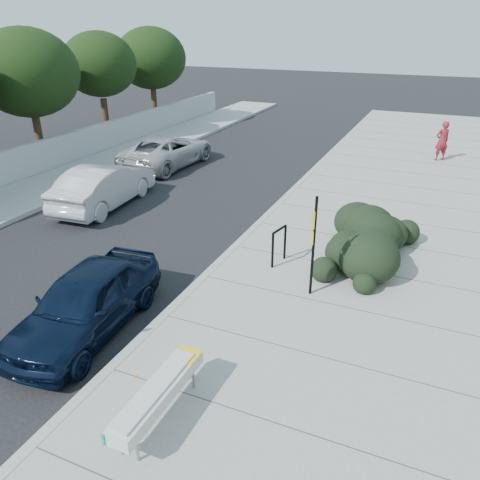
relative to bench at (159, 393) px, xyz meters
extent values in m
plane|color=black|center=(-1.60, 2.68, -0.70)|extent=(120.00, 120.00, 0.00)
cube|color=gray|center=(4.00, 7.68, -0.62)|extent=(11.20, 50.00, 0.15)
cube|color=gray|center=(-11.10, 7.68, -0.62)|extent=(3.00, 50.00, 0.15)
cube|color=#9E9E99|center=(-1.60, 7.68, -0.61)|extent=(0.22, 50.00, 0.17)
cube|color=#9E9E99|center=(-9.60, 7.68, -0.61)|extent=(0.22, 50.00, 0.17)
cylinder|color=#332114|center=(-14.10, 11.68, 0.50)|extent=(0.36, 0.36, 2.40)
ellipsoid|color=black|center=(-14.10, 11.68, 3.50)|extent=(4.60, 4.60, 3.91)
cylinder|color=#332114|center=(-14.10, 16.68, 0.50)|extent=(0.36, 0.36, 2.40)
ellipsoid|color=black|center=(-14.10, 16.68, 3.50)|extent=(4.00, 4.00, 3.40)
cylinder|color=#332114|center=(-14.10, 21.68, 0.50)|extent=(0.36, 0.36, 2.40)
ellipsoid|color=black|center=(-14.10, 21.68, 3.50)|extent=(4.40, 4.40, 3.74)
cylinder|color=gray|center=(-0.16, -0.87, -0.33)|extent=(0.05, 0.05, 0.43)
cylinder|color=gray|center=(0.14, -0.87, -0.33)|extent=(0.05, 0.05, 0.43)
cylinder|color=gray|center=(-0.14, 0.87, -0.33)|extent=(0.05, 0.05, 0.43)
cylinder|color=gray|center=(0.16, 0.87, -0.33)|extent=(0.05, 0.05, 0.43)
cylinder|color=gray|center=(-0.15, 0.00, -0.14)|extent=(0.06, 1.74, 0.04)
cylinder|color=gray|center=(0.15, 0.00, -0.14)|extent=(0.06, 1.74, 0.04)
cube|color=#B2B2B2|center=(0.00, 0.00, 0.01)|extent=(0.48, 2.28, 0.24)
cube|color=yellow|center=(0.01, 0.90, 0.13)|extent=(0.47, 0.46, 0.02)
cube|color=teal|center=(-0.23, -1.03, 0.01)|extent=(0.05, 0.26, 0.21)
cylinder|color=black|center=(-0.11, 5.85, -0.03)|extent=(0.07, 0.07, 1.02)
cylinder|color=black|center=(0.03, 6.50, -0.03)|extent=(0.07, 0.07, 1.02)
cylinder|color=black|center=(-0.04, 6.18, 0.48)|extent=(0.20, 0.66, 0.07)
cube|color=black|center=(1.23, 4.95, 0.73)|extent=(0.08, 0.08, 2.56)
cube|color=yellow|center=(1.18, 4.93, 1.47)|extent=(0.14, 0.28, 0.41)
cube|color=yellow|center=(1.18, 4.93, 1.01)|extent=(0.13, 0.26, 0.32)
ellipsoid|color=black|center=(2.24, 7.46, 0.20)|extent=(2.29, 4.10, 1.48)
imported|color=black|center=(-2.95, 1.70, 0.04)|extent=(2.09, 4.43, 1.47)
imported|color=silver|center=(-7.60, 8.21, 0.09)|extent=(2.03, 4.87, 1.57)
imported|color=#AFB2B5|center=(-8.29, 13.80, 0.04)|extent=(2.72, 5.44, 1.48)
imported|color=maroon|center=(3.60, 19.47, 0.40)|extent=(0.82, 0.76, 1.89)
camera|label=1|loc=(3.63, -4.92, 5.61)|focal=35.00mm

